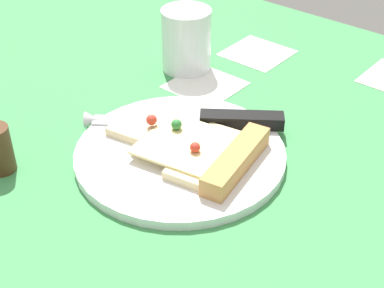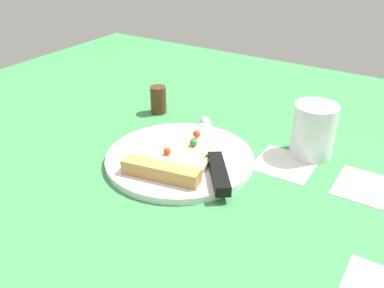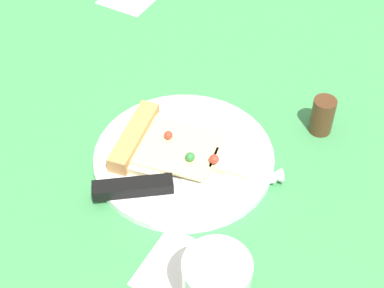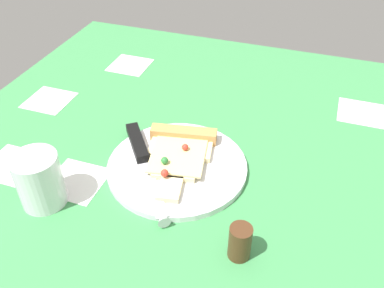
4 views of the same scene
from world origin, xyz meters
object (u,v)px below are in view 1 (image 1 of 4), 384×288
drinking_glass (186,40)px  plate (180,154)px  knife (203,120)px  pizza_slice (200,151)px

drinking_glass → plate: bearing=-141.5°
knife → plate: bearing=155.7°
plate → pizza_slice: (0.49, -2.52, 1.35)cm
plate → knife: knife is taller
plate → knife: bearing=12.4°
plate → pizza_slice: pizza_slice is taller
drinking_glass → pizza_slice: bearing=-135.9°
pizza_slice → drinking_glass: bearing=33.6°
knife → pizza_slice: bearing=179.0°
pizza_slice → plate: bearing=90.4°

